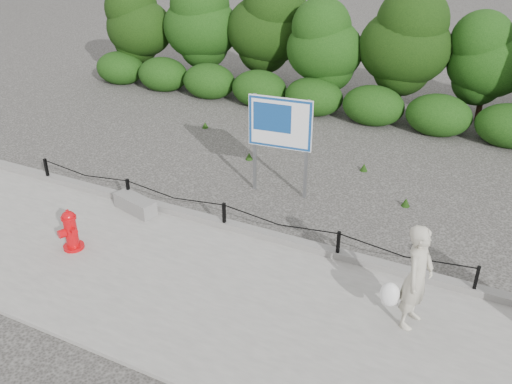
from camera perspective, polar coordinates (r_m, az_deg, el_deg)
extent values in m
plane|color=#2D2B28|center=(11.56, -3.32, -4.13)|extent=(90.00, 90.00, 0.00)
cube|color=gray|center=(10.16, -8.92, -9.27)|extent=(14.00, 4.00, 0.08)
cube|color=slate|center=(11.52, -3.22, -3.38)|extent=(14.00, 0.22, 0.14)
cube|color=black|center=(14.26, -21.17, 2.19)|extent=(0.06, 0.06, 0.60)
cube|color=black|center=(12.65, -13.28, 0.11)|extent=(0.06, 0.06, 0.60)
cube|color=black|center=(11.36, -3.37, -2.51)|extent=(0.06, 0.06, 0.60)
cube|color=black|center=(10.52, 8.64, -5.55)|extent=(0.06, 0.06, 0.60)
cube|color=black|center=(10.23, 22.14, -8.65)|extent=(0.06, 0.06, 0.60)
cylinder|color=black|center=(13.33, -17.59, 2.06)|extent=(2.50, 0.02, 0.02)
cylinder|color=black|center=(11.85, -8.67, -0.21)|extent=(2.50, 0.02, 0.02)
cylinder|color=black|center=(10.76, 2.41, -3.00)|extent=(2.50, 0.02, 0.02)
cylinder|color=black|center=(10.18, 15.43, -6.11)|extent=(2.50, 0.02, 0.02)
cylinder|color=black|center=(22.34, -11.87, 13.83)|extent=(0.18, 0.18, 1.79)
ellipsoid|color=#244810|center=(22.08, -12.20, 16.98)|extent=(2.65, 2.29, 2.87)
cylinder|color=black|center=(21.24, -5.69, 13.76)|extent=(0.18, 0.18, 1.94)
ellipsoid|color=#244810|center=(20.95, -5.87, 17.37)|extent=(2.87, 2.48, 3.11)
cylinder|color=black|center=(20.41, 1.08, 13.38)|extent=(0.18, 0.18, 1.99)
ellipsoid|color=#244810|center=(20.11, 1.11, 17.24)|extent=(2.95, 2.55, 3.19)
cylinder|color=black|center=(18.82, 7.03, 11.52)|extent=(0.18, 0.18, 1.74)
ellipsoid|color=#244810|center=(18.51, 7.26, 15.14)|extent=(2.58, 2.23, 2.79)
cylinder|color=black|center=(18.53, 14.89, 10.91)|extent=(0.18, 0.18, 1.98)
ellipsoid|color=#244810|center=(18.19, 15.44, 15.07)|extent=(2.92, 2.53, 3.16)
cylinder|color=black|center=(18.65, 22.66, 9.31)|extent=(0.18, 0.18, 1.66)
ellipsoid|color=#244810|center=(18.36, 23.33, 12.73)|extent=(2.46, 2.13, 2.66)
cylinder|color=red|center=(11.44, -18.62, -5.45)|extent=(0.54, 0.54, 0.07)
cylinder|color=red|center=(11.26, -18.88, -4.01)|extent=(0.33, 0.33, 0.61)
cylinder|color=red|center=(11.10, -19.14, -2.57)|extent=(0.39, 0.39, 0.06)
ellipsoid|color=red|center=(11.08, -19.16, -2.42)|extent=(0.34, 0.34, 0.19)
cylinder|color=red|center=(11.03, -19.25, -1.94)|extent=(0.09, 0.09, 0.06)
cylinder|color=red|center=(11.35, -19.28, -3.21)|extent=(0.15, 0.16, 0.12)
cylinder|color=red|center=(11.07, -18.62, -3.93)|extent=(0.15, 0.16, 0.12)
cylinder|color=red|center=(11.20, -19.75, -4.15)|extent=(0.21, 0.19, 0.17)
cylinder|color=slate|center=(11.23, -19.47, -4.55)|extent=(0.01, 0.06, 0.13)
imported|color=#B6B09C|center=(8.93, 16.60, -8.57)|extent=(0.55, 0.73, 1.82)
ellipsoid|color=white|center=(9.06, 13.91, -10.42)|extent=(0.33, 0.25, 0.44)
cube|color=slate|center=(12.33, -12.58, -1.27)|extent=(1.13, 0.62, 0.34)
cube|color=slate|center=(12.73, -0.14, 5.16)|extent=(0.08, 0.08, 2.40)
cube|color=slate|center=(12.38, 5.34, 4.35)|extent=(0.08, 0.08, 2.40)
cube|color=white|center=(12.27, 2.55, 7.25)|extent=(1.50, 0.20, 1.20)
cube|color=navy|center=(12.24, 2.51, 7.21)|extent=(1.46, 0.16, 1.16)
cube|color=navy|center=(12.25, 1.70, 7.83)|extent=(0.90, 0.10, 0.66)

